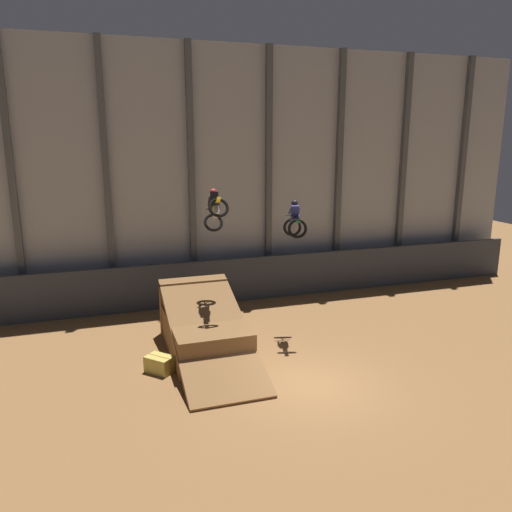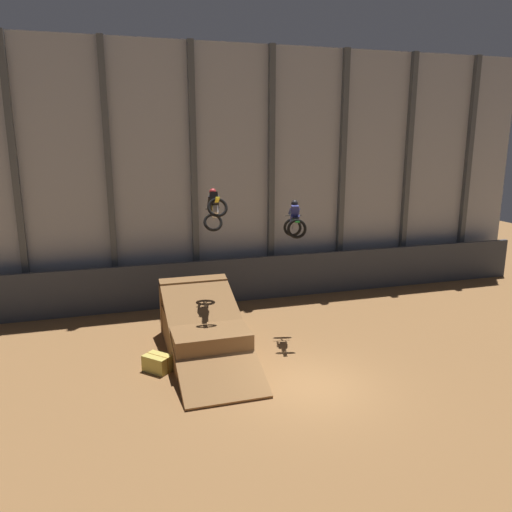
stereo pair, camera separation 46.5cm
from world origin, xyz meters
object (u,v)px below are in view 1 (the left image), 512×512
(rider_bike_left_air, at_px, (215,209))
(rider_bike_right_air, at_px, (295,222))
(dirt_ramp, at_px, (204,330))
(hay_bale_trackside, at_px, (160,364))

(rider_bike_left_air, relative_size, rider_bike_right_air, 0.96)
(dirt_ramp, height_order, hay_bale_trackside, dirt_ramp)
(dirt_ramp, relative_size, hay_bale_trackside, 5.99)
(dirt_ramp, distance_m, hay_bale_trackside, 2.33)
(rider_bike_right_air, bearing_deg, rider_bike_left_air, -167.89)
(rider_bike_left_air, distance_m, hay_bale_trackside, 5.80)
(rider_bike_right_air, bearing_deg, hay_bale_trackside, -148.45)
(rider_bike_right_air, relative_size, hay_bale_trackside, 1.68)
(dirt_ramp, distance_m, rider_bike_left_air, 4.48)
(rider_bike_right_air, bearing_deg, dirt_ramp, -159.79)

